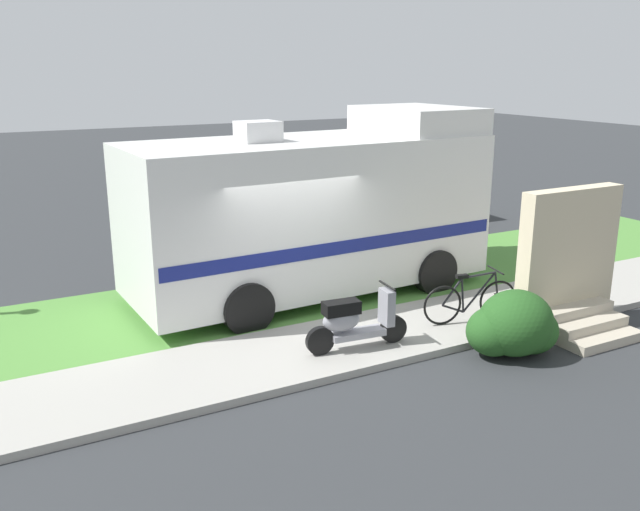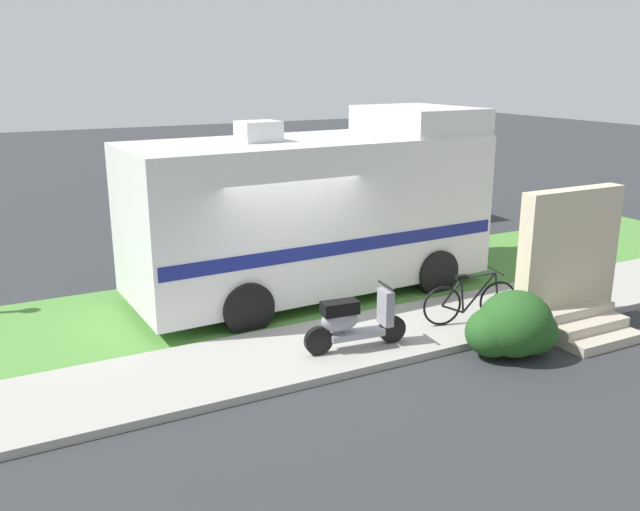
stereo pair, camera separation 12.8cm
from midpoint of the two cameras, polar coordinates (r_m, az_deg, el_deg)
The scene contains 10 objects.
ground_plane at distance 11.74m, azimuth -1.59°, elevation -5.90°, with size 80.00×80.00×0.00m, color #2D3033.
sidewalk at distance 10.73m, azimuth 1.25°, elevation -7.70°, with size 24.00×2.00×0.12m.
grass_strip at distance 13.01m, azimuth -4.51°, elevation -3.56°, with size 24.00×3.40×0.08m.
motorhome_rv at distance 12.89m, azimuth -0.16°, elevation 3.89°, with size 6.94×2.92×3.52m.
scooter at distance 10.36m, azimuth 3.10°, elevation -5.53°, with size 1.68×0.51×0.97m.
bicycle at distance 11.70m, azimuth 12.86°, elevation -3.75°, with size 1.69×0.56×0.90m.
pickup_truck_near at distance 18.71m, azimuth 4.01°, elevation 5.48°, with size 5.59×2.31×1.90m.
porch_steps at distance 12.02m, azimuth 20.75°, elevation -1.55°, with size 2.00×1.26×2.40m.
bush_by_porch at distance 10.79m, azimuth 16.27°, elevation -5.81°, with size 1.44×1.08×1.02m.
bottle_green at distance 12.47m, azimuth 14.81°, elevation -3.90°, with size 0.08×0.08×0.30m.
Camera 2 is at (-4.72, -9.84, 4.33)m, focal length 38.01 mm.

